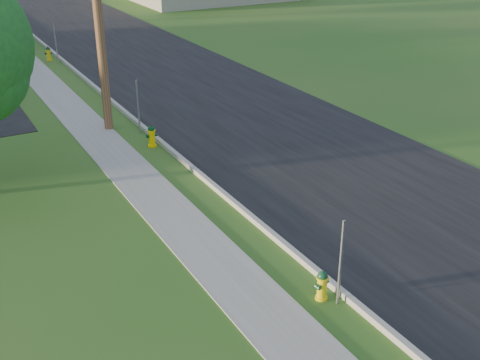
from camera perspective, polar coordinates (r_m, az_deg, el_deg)
name	(u,v)px	position (r m, az deg, el deg)	size (l,w,h in m)	color
road	(332,167)	(19.45, 8.75, 1.18)	(8.00, 120.00, 0.02)	black
curb	(221,192)	(17.43, -1.77, -1.19)	(0.15, 120.00, 0.15)	#9A988D
sidewalk	(166,208)	(16.82, -7.06, -2.64)	(1.50, 120.00, 0.03)	gray
sign_post_near	(341,263)	(12.62, 9.53, -7.79)	(0.05, 0.04, 2.00)	gray
sign_post_mid	(138,107)	(22.14, -9.63, 6.84)	(0.05, 0.04, 2.00)	gray
sign_post_far	(56,43)	(33.54, -17.06, 12.27)	(0.05, 0.04, 2.00)	gray
hydrant_near	(322,285)	(13.06, 7.80, -9.84)	(0.37, 0.33, 0.72)	yellow
hydrant_mid	(152,136)	(21.01, -8.37, 4.15)	(0.40, 0.36, 0.79)	#FECF00
hydrant_far	(48,54)	(34.24, -17.70, 11.35)	(0.39, 0.35, 0.76)	yellow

